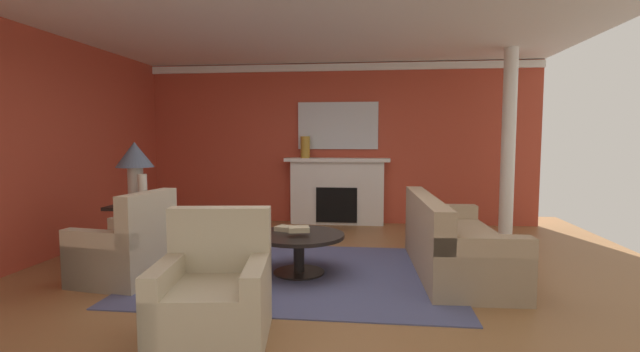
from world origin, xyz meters
TOP-DOWN VIEW (x-y plane):
  - ground_plane at (0.00, 0.00)m, footprint 8.37×8.37m
  - wall_fireplace at (0.00, 3.24)m, footprint 7.04×0.12m
  - wall_window at (-3.28, 0.30)m, footprint 0.12×6.96m
  - ceiling_panel at (0.00, 0.30)m, footprint 7.04×6.96m
  - crown_moulding at (0.00, 3.16)m, footprint 7.04×0.08m
  - area_rug at (-0.06, 0.09)m, footprint 3.34×2.51m
  - fireplace at (0.13, 3.03)m, footprint 1.80×0.35m
  - mantel_mirror at (0.13, 3.15)m, footprint 1.39×0.04m
  - sofa at (1.63, 0.35)m, footprint 0.99×2.14m
  - armchair_near_window at (-1.81, -0.36)m, footprint 0.91×0.91m
  - armchair_facing_fireplace at (-0.44, -1.56)m, footprint 0.90×0.90m
  - coffee_table at (-0.06, 0.09)m, footprint 1.00×1.00m
  - side_table at (-2.08, 0.36)m, footprint 0.56×0.56m
  - table_lamp at (-2.08, 0.36)m, footprint 0.44×0.44m
  - vase_on_side_table at (-1.93, 0.24)m, footprint 0.10×0.10m
  - vase_mantel_left at (-0.42, 2.98)m, footprint 0.16×0.16m
  - book_red_cover at (-0.24, 0.24)m, footprint 0.25×0.23m
  - book_art_folio at (-0.04, -0.04)m, footprint 0.25×0.21m
  - column_white at (2.70, 2.16)m, footprint 0.20×0.20m

SIDE VIEW (x-z plane):
  - ground_plane at x=0.00m, z-range 0.00..0.00m
  - area_rug at x=-0.06m, z-range 0.00..0.01m
  - sofa at x=1.63m, z-range -0.13..0.72m
  - armchair_near_window at x=-1.81m, z-range -0.17..0.78m
  - armchair_facing_fireplace at x=-0.44m, z-range -0.17..0.78m
  - coffee_table at x=-0.06m, z-range 0.11..0.56m
  - side_table at x=-2.08m, z-range 0.05..0.75m
  - book_red_cover at x=-0.24m, z-range 0.45..0.50m
  - book_art_folio at x=-0.04m, z-range 0.50..0.55m
  - fireplace at x=0.13m, z-range -0.03..1.12m
  - vase_on_side_table at x=-1.93m, z-range 0.70..1.08m
  - table_lamp at x=-2.08m, z-range 0.85..1.60m
  - vase_mantel_left at x=-0.42m, z-range 1.15..1.52m
  - wall_fireplace at x=0.00m, z-range 0.00..2.78m
  - wall_window at x=-3.28m, z-range 0.00..2.78m
  - column_white at x=2.70m, z-range 0.00..2.78m
  - mantel_mirror at x=0.13m, z-range 1.30..2.11m
  - crown_moulding at x=0.00m, z-range 2.64..2.76m
  - ceiling_panel at x=0.00m, z-range 2.78..2.84m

